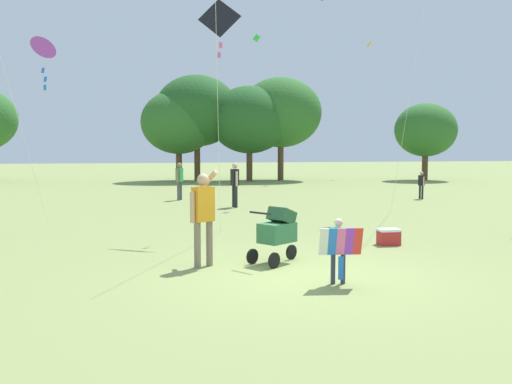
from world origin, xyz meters
TOP-DOWN VIEW (x-y plane):
  - ground_plane at (0.00, 0.00)m, footprint 120.00×120.00m
  - treeline_distant at (-2.70, 25.02)m, footprint 38.84×6.12m
  - child_with_butterfly_kite at (0.35, -0.69)m, footprint 0.67×0.37m
  - person_adult_flyer at (-1.61, 0.95)m, footprint 0.53×0.65m
  - stroller at (-0.24, 1.05)m, footprint 1.04×0.91m
  - kite_adult_black at (-0.89, 4.74)m, footprint 0.99×4.03m
  - kite_green_novelty at (-5.26, 6.63)m, footprint 0.94×3.02m
  - person_sitting_far at (-1.56, 13.24)m, footprint 0.31×0.44m
  - person_kid_running at (0.23, 10.35)m, footprint 0.27×0.49m
  - person_back_turned at (7.96, 12.02)m, footprint 0.18×0.35m
  - cooler_box at (2.51, 2.45)m, footprint 0.45×0.33m

SIDE VIEW (x-z plane):
  - ground_plane at x=0.00m, z-range 0.00..0.00m
  - cooler_box at x=2.51m, z-range 0.00..0.35m
  - stroller at x=-0.24m, z-range 0.09..1.12m
  - child_with_butterfly_kite at x=0.35m, z-range 0.10..1.13m
  - person_back_turned at x=7.96m, z-range 0.10..1.20m
  - person_sitting_far at x=-1.56m, z-range 0.13..1.60m
  - person_kid_running at x=0.23m, z-range 0.14..1.68m
  - person_adult_flyer at x=-1.61m, z-range 0.13..1.86m
  - treeline_distant at x=-2.70m, z-range 0.65..6.99m
  - kite_green_novelty at x=-5.26m, z-range 2.16..7.10m
  - kite_adult_black at x=-0.89m, z-range 2.19..7.89m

